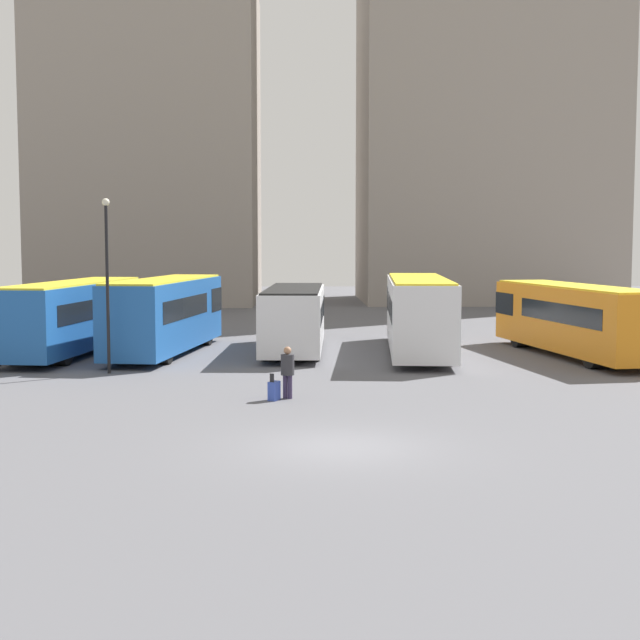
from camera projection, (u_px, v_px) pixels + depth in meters
ground_plane at (341, 447)px, 21.08m from camera, size 160.00×160.00×0.00m
building_block_left at (153, 142)px, 73.65m from camera, size 17.08×16.85×26.41m
building_block_right at (484, 49)px, 73.69m from camera, size 20.20×14.98×41.86m
bus_0 at (74, 314)px, 38.84m from camera, size 3.96×11.95×3.15m
bus_1 at (166, 313)px, 38.94m from camera, size 3.97×11.13×3.29m
bus_2 at (294, 317)px, 39.52m from camera, size 2.95×9.95×2.87m
bus_3 at (418, 312)px, 39.06m from camera, size 3.57×12.58×3.33m
bus_4 at (574, 317)px, 37.95m from camera, size 4.24×11.95×3.05m
traveler at (288, 368)px, 27.58m from camera, size 0.55×0.55×1.63m
suitcase at (274, 391)px, 27.32m from camera, size 0.39×0.49×0.85m
lamp_post_0 at (107, 272)px, 32.72m from camera, size 0.28×0.28×6.46m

